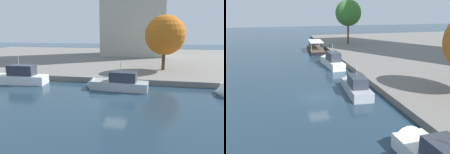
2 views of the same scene
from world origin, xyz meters
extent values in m
plane|color=#1E3342|center=(0.00, 0.00, 0.00)|extent=(220.00, 220.00, 0.00)
cube|color=slate|center=(0.00, 35.30, 0.40)|extent=(120.00, 55.00, 0.79)
cube|color=white|center=(-15.52, 5.33, 0.45)|extent=(8.51, 2.88, 1.63)
cube|color=#2D333D|center=(-14.89, 5.37, 2.02)|extent=(3.88, 2.11, 1.50)
cube|color=black|center=(-16.36, 5.28, 2.09)|extent=(1.12, 1.81, 0.90)
cylinder|color=silver|center=(-15.31, 5.35, 3.44)|extent=(0.08, 0.08, 1.35)
cube|color=#9EA3A8|center=(-0.32, 4.91, 0.38)|extent=(7.68, 2.88, 1.50)
cone|color=#9EA3A8|center=(-4.48, 5.17, 0.38)|extent=(1.34, 2.36, 2.29)
cube|color=#2D333D|center=(0.24, 4.87, 1.78)|extent=(3.51, 2.14, 1.31)
cube|color=black|center=(-1.07, 4.95, 1.85)|extent=(1.02, 1.86, 0.78)
cylinder|color=silver|center=(-0.13, 4.89, 3.07)|extent=(0.08, 0.08, 1.26)
cone|color=silver|center=(12.06, 4.91, 0.41)|extent=(1.35, 2.67, 2.61)
cylinder|color=#4C3823|center=(5.84, 16.52, 2.57)|extent=(0.59, 0.59, 3.55)
sphere|color=#BC6019|center=(5.84, 16.52, 6.95)|extent=(6.96, 6.96, 6.96)
sphere|color=#BC6019|center=(6.01, 15.32, 6.94)|extent=(3.67, 3.67, 3.67)
sphere|color=#BC6019|center=(4.22, 15.90, 7.22)|extent=(3.50, 3.50, 3.50)
camera|label=1|loc=(3.79, -20.85, 7.50)|focal=32.60mm
camera|label=2|loc=(28.82, -4.95, 10.84)|focal=40.62mm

